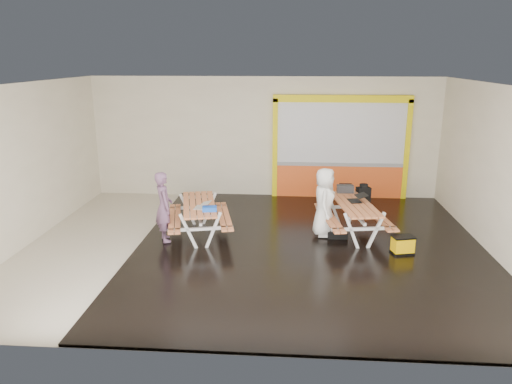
# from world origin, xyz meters

# --- Properties ---
(room) EXTENTS (10.02, 8.02, 3.52)m
(room) POSITION_xyz_m (0.00, 0.00, 1.75)
(room) COLOR beige
(room) RESTS_ON ground
(deck) EXTENTS (7.50, 7.98, 0.05)m
(deck) POSITION_xyz_m (1.25, 0.00, 0.03)
(deck) COLOR black
(deck) RESTS_ON room
(kiosk) EXTENTS (3.88, 0.16, 3.00)m
(kiosk) POSITION_xyz_m (2.20, 3.93, 1.44)
(kiosk) COLOR #F45A1F
(kiosk) RESTS_ON room
(picnic_table_left) EXTENTS (1.79, 2.29, 0.82)m
(picnic_table_left) POSITION_xyz_m (-1.27, 0.51, 0.62)
(picnic_table_left) COLOR #DB7E4C
(picnic_table_left) RESTS_ON deck
(picnic_table_right) EXTENTS (1.71, 2.26, 0.83)m
(picnic_table_right) POSITION_xyz_m (2.26, 0.78, 0.63)
(picnic_table_right) COLOR #DB7E4C
(picnic_table_right) RESTS_ON deck
(person_left) EXTENTS (0.58, 0.68, 1.57)m
(person_left) POSITION_xyz_m (-1.97, 0.09, 0.85)
(person_left) COLOR #6D4A69
(person_left) RESTS_ON deck
(person_right) EXTENTS (0.57, 0.81, 1.57)m
(person_right) POSITION_xyz_m (1.57, 0.66, 0.86)
(person_right) COLOR white
(person_right) RESTS_ON deck
(laptop_left) EXTENTS (0.37, 0.34, 0.15)m
(laptop_left) POSITION_xyz_m (-1.14, 0.17, 0.86)
(laptop_left) COLOR silver
(laptop_left) RESTS_ON picnic_table_left
(laptop_right) EXTENTS (0.47, 0.43, 0.17)m
(laptop_right) POSITION_xyz_m (2.33, 0.91, 0.88)
(laptop_right) COLOR black
(laptop_right) RESTS_ON picnic_table_right
(blue_pouch) EXTENTS (0.34, 0.27, 0.09)m
(blue_pouch) POSITION_xyz_m (-0.94, -0.01, 0.86)
(blue_pouch) COLOR blue
(blue_pouch) RESTS_ON picnic_table_left
(toolbox) EXTENTS (0.41, 0.21, 0.23)m
(toolbox) POSITION_xyz_m (2.13, 1.64, 0.92)
(toolbox) COLOR black
(toolbox) RESTS_ON picnic_table_right
(backpack) EXTENTS (0.37, 0.29, 0.54)m
(backpack) POSITION_xyz_m (2.59, 1.72, 0.74)
(backpack) COLOR black
(backpack) RESTS_ON picnic_table_right
(dark_case) EXTENTS (0.46, 0.35, 0.17)m
(dark_case) POSITION_xyz_m (1.88, 0.62, 0.14)
(dark_case) COLOR black
(dark_case) RESTS_ON deck
(fluke_bag) EXTENTS (0.50, 0.39, 0.38)m
(fluke_bag) POSITION_xyz_m (3.16, -0.25, 0.24)
(fluke_bag) COLOR black
(fluke_bag) RESTS_ON deck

